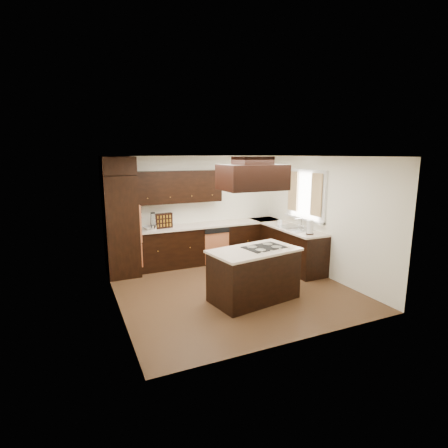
{
  "coord_description": "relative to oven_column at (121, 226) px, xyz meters",
  "views": [
    {
      "loc": [
        -2.75,
        -5.71,
        2.54
      ],
      "look_at": [
        0.1,
        0.6,
        1.15
      ],
      "focal_mm": 28.0,
      "sensor_mm": 36.0,
      "label": 1
    }
  ],
  "objects": [
    {
      "name": "floor",
      "position": [
        1.78,
        -1.71,
        -1.07
      ],
      "size": [
        4.2,
        4.2,
        0.02
      ],
      "primitive_type": "cube",
      "color": "brown",
      "rests_on": "ground"
    },
    {
      "name": "ceiling",
      "position": [
        1.78,
        -1.71,
        1.45
      ],
      "size": [
        4.2,
        4.2,
        0.02
      ],
      "primitive_type": "cube",
      "color": "silver",
      "rests_on": "ground"
    },
    {
      "name": "wall_back",
      "position": [
        1.78,
        0.4,
        0.19
      ],
      "size": [
        4.2,
        0.02,
        2.5
      ],
      "primitive_type": "cube",
      "color": "white",
      "rests_on": "ground"
    },
    {
      "name": "wall_front",
      "position": [
        1.78,
        -3.81,
        0.19
      ],
      "size": [
        4.2,
        0.02,
        2.5
      ],
      "primitive_type": "cube",
      "color": "white",
      "rests_on": "ground"
    },
    {
      "name": "wall_left",
      "position": [
        -0.33,
        -1.71,
        0.19
      ],
      "size": [
        0.02,
        4.2,
        2.5
      ],
      "primitive_type": "cube",
      "color": "white",
      "rests_on": "ground"
    },
    {
      "name": "wall_right",
      "position": [
        3.88,
        -1.71,
        0.19
      ],
      "size": [
        0.02,
        4.2,
        2.5
      ],
      "primitive_type": "cube",
      "color": "white",
      "rests_on": "ground"
    },
    {
      "name": "oven_column",
      "position": [
        0.0,
        0.0,
        0.0
      ],
      "size": [
        0.65,
        0.75,
        2.12
      ],
      "primitive_type": "cube",
      "color": "black",
      "rests_on": "floor"
    },
    {
      "name": "wall_oven_face",
      "position": [
        0.35,
        0.0,
        0.06
      ],
      "size": [
        0.05,
        0.62,
        0.78
      ],
      "primitive_type": "cube",
      "color": "#C46B41",
      "rests_on": "oven_column"
    },
    {
      "name": "base_cabinets_back",
      "position": [
        1.81,
        0.09,
        -0.62
      ],
      "size": [
        2.93,
        0.6,
        0.88
      ],
      "primitive_type": "cube",
      "color": "black",
      "rests_on": "floor"
    },
    {
      "name": "base_cabinets_right",
      "position": [
        3.58,
        -0.8,
        -0.62
      ],
      "size": [
        0.6,
        2.4,
        0.88
      ],
      "primitive_type": "cube",
      "color": "black",
      "rests_on": "floor"
    },
    {
      "name": "countertop_back",
      "position": [
        1.81,
        0.08,
        -0.16
      ],
      "size": [
        2.93,
        0.63,
        0.04
      ],
      "primitive_type": "cube",
      "color": "beige",
      "rests_on": "base_cabinets_back"
    },
    {
      "name": "countertop_right",
      "position": [
        3.56,
        -0.8,
        -0.16
      ],
      "size": [
        0.63,
        2.4,
        0.04
      ],
      "primitive_type": "cube",
      "color": "beige",
      "rests_on": "base_cabinets_right"
    },
    {
      "name": "upper_cabinets",
      "position": [
        1.34,
        0.23,
        0.75
      ],
      "size": [
        2.0,
        0.34,
        0.72
      ],
      "primitive_type": "cube",
      "color": "black",
      "rests_on": "wall_back"
    },
    {
      "name": "dishwasher_front",
      "position": [
        2.1,
        -0.2,
        -0.66
      ],
      "size": [
        0.6,
        0.05,
        0.72
      ],
      "primitive_type": "cube",
      "color": "#C46B41",
      "rests_on": "floor"
    },
    {
      "name": "window_frame",
      "position": [
        3.85,
        -1.16,
        0.59
      ],
      "size": [
        0.06,
        1.32,
        1.12
      ],
      "primitive_type": "cube",
      "color": "white",
      "rests_on": "wall_right"
    },
    {
      "name": "window_pane",
      "position": [
        3.87,
        -1.16,
        0.59
      ],
      "size": [
        0.0,
        1.2,
        1.0
      ],
      "primitive_type": "cube",
      "color": "white",
      "rests_on": "wall_right"
    },
    {
      "name": "curtain_left",
      "position": [
        3.79,
        -1.57,
        0.64
      ],
      "size": [
        0.02,
        0.34,
        0.9
      ],
      "primitive_type": "cube",
      "color": "beige",
      "rests_on": "wall_right"
    },
    {
      "name": "curtain_right",
      "position": [
        3.79,
        -0.74,
        0.64
      ],
      "size": [
        0.02,
        0.34,
        0.9
      ],
      "primitive_type": "cube",
      "color": "beige",
      "rests_on": "wall_right"
    },
    {
      "name": "sink_rim",
      "position": [
        3.58,
        -1.16,
        -0.14
      ],
      "size": [
        0.52,
        0.84,
        0.01
      ],
      "primitive_type": "cube",
      "color": "silver",
      "rests_on": "countertop_right"
    },
    {
      "name": "island",
      "position": [
        1.91,
        -2.31,
        -0.62
      ],
      "size": [
        1.6,
        1.04,
        0.88
      ],
      "primitive_type": "cube",
      "rotation": [
        0.0,
        0.0,
        0.17
      ],
      "color": "black",
      "rests_on": "floor"
    },
    {
      "name": "island_top",
      "position": [
        1.91,
        -2.31,
        -0.16
      ],
      "size": [
        1.66,
        1.1,
        0.04
      ],
      "primitive_type": "cube",
      "rotation": [
        0.0,
        0.0,
        0.17
      ],
      "color": "beige",
      "rests_on": "island"
    },
    {
      "name": "cooktop",
      "position": [
        2.13,
        -2.27,
        -0.13
      ],
      "size": [
        0.77,
        0.58,
        0.01
      ],
      "primitive_type": "cube",
      "rotation": [
        0.0,
        0.0,
        0.17
      ],
      "color": "black",
      "rests_on": "island_top"
    },
    {
      "name": "range_hood",
      "position": [
        1.88,
        -2.25,
        1.1
      ],
      "size": [
        1.05,
        0.72,
        0.42
      ],
      "primitive_type": "cube",
      "color": "black",
      "rests_on": "ceiling"
    },
    {
      "name": "hood_duct",
      "position": [
        1.88,
        -2.25,
        1.38
      ],
      "size": [
        0.55,
        0.5,
        0.13
      ],
      "primitive_type": "cube",
      "color": "black",
      "rests_on": "ceiling"
    },
    {
      "name": "blender_base",
      "position": [
        0.68,
        -0.0,
        -0.09
      ],
      "size": [
        0.15,
        0.15,
        0.1
      ],
      "primitive_type": "cylinder",
      "color": "silver",
      "rests_on": "countertop_back"
    },
    {
      "name": "blender_pitcher",
      "position": [
        0.68,
        -0.0,
        0.09
      ],
      "size": [
        0.13,
        0.13,
        0.26
      ],
      "primitive_type": "cone",
      "color": "silver",
      "rests_on": "blender_base"
    },
    {
      "name": "spice_rack",
      "position": [
        0.93,
        0.06,
        0.03
      ],
      "size": [
        0.41,
        0.15,
        0.34
      ],
      "primitive_type": "cube",
      "rotation": [
        0.0,
        0.0,
        0.13
      ],
      "color": "black",
      "rests_on": "countertop_back"
    },
    {
      "name": "mixing_bowl",
      "position": [
        0.6,
        0.09,
        -0.11
      ],
      "size": [
        0.33,
        0.33,
        0.07
      ],
      "primitive_type": "imported",
      "rotation": [
        0.0,
        0.0,
        0.27
      ],
      "color": "white",
      "rests_on": "countertop_back"
    },
    {
      "name": "soap_bottle",
      "position": [
        3.47,
        -0.71,
        -0.05
      ],
      "size": [
        0.09,
        0.09,
        0.18
      ],
      "primitive_type": "imported",
      "rotation": [
        0.0,
        0.0,
        0.16
      ],
      "color": "white",
      "rests_on": "countertop_right"
    },
    {
      "name": "paper_towel",
      "position": [
        3.51,
        -1.77,
        0.0
      ],
      "size": [
        0.16,
        0.16,
        0.29
      ],
      "primitive_type": "cylinder",
      "rotation": [
        0.0,
        0.0,
        -0.22
      ],
      "color": "white",
      "rests_on": "countertop_right"
    }
  ]
}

